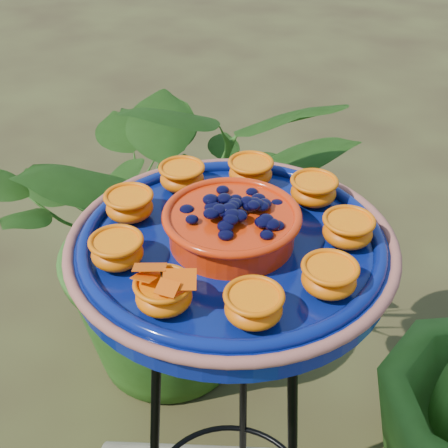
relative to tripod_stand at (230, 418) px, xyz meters
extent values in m
torus|color=black|center=(0.00, 0.00, 0.36)|extent=(0.35, 0.35, 0.02)
cylinder|color=black|center=(-0.05, 0.14, -0.10)|extent=(0.05, 0.09, 0.92)
cylinder|color=#07155C|center=(0.00, 0.00, 0.39)|extent=(0.61, 0.61, 0.04)
torus|color=#9D5947|center=(0.00, 0.00, 0.41)|extent=(0.50, 0.50, 0.02)
torus|color=#07155C|center=(0.00, 0.00, 0.41)|extent=(0.46, 0.46, 0.02)
cylinder|color=red|center=(0.00, 0.00, 0.43)|extent=(0.24, 0.24, 0.05)
torus|color=red|center=(0.00, 0.00, 0.46)|extent=(0.20, 0.20, 0.01)
ellipsoid|color=black|center=(0.00, 0.00, 0.46)|extent=(0.16, 0.16, 0.03)
ellipsoid|color=#F25D02|center=(0.15, 0.09, 0.43)|extent=(0.07, 0.07, 0.04)
cylinder|color=#FF9305|center=(0.15, 0.09, 0.45)|extent=(0.07, 0.07, 0.01)
ellipsoid|color=#F25D02|center=(0.06, 0.16, 0.43)|extent=(0.07, 0.07, 0.04)
cylinder|color=#FF9305|center=(0.06, 0.16, 0.45)|extent=(0.07, 0.07, 0.01)
ellipsoid|color=#F25D02|center=(-0.06, 0.16, 0.43)|extent=(0.07, 0.07, 0.04)
cylinder|color=#FF9305|center=(-0.06, 0.16, 0.45)|extent=(0.07, 0.07, 0.01)
ellipsoid|color=#F25D02|center=(-0.15, 0.08, 0.43)|extent=(0.07, 0.07, 0.04)
cylinder|color=#FF9305|center=(-0.15, 0.08, 0.45)|extent=(0.07, 0.07, 0.01)
ellipsoid|color=#F25D02|center=(-0.17, -0.03, 0.43)|extent=(0.07, 0.07, 0.04)
cylinder|color=#FF9305|center=(-0.17, -0.03, 0.45)|extent=(0.07, 0.07, 0.01)
ellipsoid|color=#F25D02|center=(-0.11, -0.13, 0.43)|extent=(0.07, 0.07, 0.04)
cylinder|color=#FF9305|center=(-0.11, -0.13, 0.45)|extent=(0.07, 0.07, 0.01)
ellipsoid|color=#F25D02|center=(0.00, -0.17, 0.43)|extent=(0.07, 0.07, 0.04)
cylinder|color=#FF9305|center=(0.00, -0.17, 0.45)|extent=(0.07, 0.07, 0.01)
ellipsoid|color=#F25D02|center=(0.11, -0.13, 0.43)|extent=(0.07, 0.07, 0.04)
cylinder|color=#FF9305|center=(0.11, -0.13, 0.45)|extent=(0.07, 0.07, 0.01)
ellipsoid|color=#F25D02|center=(0.17, -0.03, 0.43)|extent=(0.07, 0.07, 0.04)
cylinder|color=#FF9305|center=(0.17, -0.03, 0.45)|extent=(0.07, 0.07, 0.01)
cylinder|color=black|center=(0.00, -0.17, 0.46)|extent=(0.02, 0.03, 0.00)
cube|color=#FF5605|center=(-0.02, -0.17, 0.46)|extent=(0.05, 0.05, 0.01)
cube|color=#FF5605|center=(0.02, -0.17, 0.46)|extent=(0.05, 0.05, 0.01)
imported|color=#275015|center=(-0.50, 0.53, -0.05)|extent=(1.22, 1.19, 1.03)
camera|label=1|loc=(0.38, -0.64, 0.96)|focal=50.00mm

